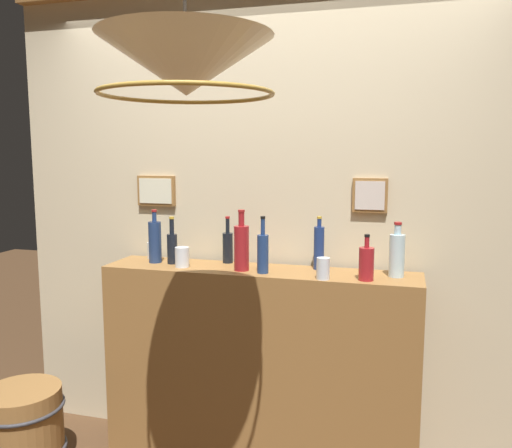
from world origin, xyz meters
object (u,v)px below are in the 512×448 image
object	(u,v)px
liquor_bottle_sherry	(366,263)
glass_tumbler_shot	(153,250)
wooden_barrel	(23,428)
liquor_bottle_gin	(172,246)
liquor_bottle_vodka	(263,252)
liquor_bottle_rum	(155,241)
liquor_bottle_amaro	(319,247)
glass_tumbler_rocks	(323,268)
liquor_bottle_mezcal	(242,247)
liquor_bottle_bourbon	(397,254)
pendant_lamp	(186,68)
glass_tumbler_highball	(182,257)
liquor_bottle_scotch	(228,246)

from	to	relation	value
liquor_bottle_sherry	glass_tumbler_shot	world-z (taller)	liquor_bottle_sherry
liquor_bottle_sherry	wooden_barrel	size ratio (longest dim) A/B	0.50
liquor_bottle_gin	liquor_bottle_vodka	bearing A→B (deg)	-9.00
liquor_bottle_rum	liquor_bottle_amaro	world-z (taller)	liquor_bottle_rum
liquor_bottle_gin	glass_tumbler_rocks	xyz separation A→B (m)	(0.86, -0.14, -0.04)
liquor_bottle_mezcal	liquor_bottle_bourbon	bearing A→B (deg)	5.43
pendant_lamp	liquor_bottle_mezcal	bearing A→B (deg)	93.60
liquor_bottle_gin	pendant_lamp	distance (m)	1.28
liquor_bottle_sherry	liquor_bottle_gin	bearing A→B (deg)	174.60
liquor_bottle_amaro	glass_tumbler_highball	size ratio (longest dim) A/B	2.61
glass_tumbler_shot	wooden_barrel	world-z (taller)	glass_tumbler_shot
glass_tumbler_highball	wooden_barrel	distance (m)	1.29
liquor_bottle_scotch	glass_tumbler_rocks	distance (m)	0.62
glass_tumbler_highball	glass_tumbler_shot	bearing A→B (deg)	146.93
liquor_bottle_amaro	glass_tumbler_rocks	xyz separation A→B (m)	(0.06, -0.22, -0.07)
liquor_bottle_vodka	liquor_bottle_amaro	bearing A→B (deg)	32.38
wooden_barrel	liquor_bottle_scotch	bearing A→B (deg)	25.54
liquor_bottle_mezcal	liquor_bottle_amaro	bearing A→B (deg)	19.69
liquor_bottle_bourbon	liquor_bottle_gin	distance (m)	1.21
liquor_bottle_scotch	liquor_bottle_amaro	size ratio (longest dim) A/B	0.93
wooden_barrel	glass_tumbler_highball	bearing A→B (deg)	21.23
liquor_bottle_bourbon	glass_tumbler_rocks	distance (m)	0.38
liquor_bottle_mezcal	liquor_bottle_scotch	world-z (taller)	liquor_bottle_mezcal
liquor_bottle_bourbon	glass_tumbler_shot	distance (m)	1.38
pendant_lamp	glass_tumbler_shot	bearing A→B (deg)	123.57
liquor_bottle_sherry	liquor_bottle_scotch	world-z (taller)	liquor_bottle_scotch
liquor_bottle_sherry	glass_tumbler_highball	world-z (taller)	liquor_bottle_sherry
liquor_bottle_amaro	glass_tumbler_highball	distance (m)	0.74
liquor_bottle_sherry	liquor_bottle_rum	bearing A→B (deg)	174.87
liquor_bottle_sherry	liquor_bottle_mezcal	world-z (taller)	liquor_bottle_mezcal
liquor_bottle_bourbon	liquor_bottle_mezcal	bearing A→B (deg)	-174.57
liquor_bottle_gin	glass_tumbler_highball	bearing A→B (deg)	-36.74
liquor_bottle_vodka	glass_tumbler_highball	size ratio (longest dim) A/B	2.72
liquor_bottle_rum	glass_tumbler_rocks	distance (m)	0.98
liquor_bottle_rum	liquor_bottle_scotch	size ratio (longest dim) A/B	1.14
liquor_bottle_mezcal	liquor_bottle_scotch	bearing A→B (deg)	128.98
liquor_bottle_sherry	liquor_bottle_amaro	xyz separation A→B (m)	(-0.26, 0.18, 0.03)
liquor_bottle_bourbon	liquor_bottle_vodka	bearing A→B (deg)	-171.14
liquor_bottle_scotch	liquor_bottle_vodka	bearing A→B (deg)	-36.90
glass_tumbler_rocks	liquor_bottle_amaro	bearing A→B (deg)	104.38
liquor_bottle_rum	wooden_barrel	distance (m)	1.25
liquor_bottle_mezcal	pendant_lamp	bearing A→B (deg)	-86.40
liquor_bottle_bourbon	wooden_barrel	world-z (taller)	liquor_bottle_bourbon
pendant_lamp	glass_tumbler_rocks	bearing A→B (deg)	61.78
liquor_bottle_bourbon	glass_tumbler_highball	xyz separation A→B (m)	(-1.12, -0.08, -0.06)
liquor_bottle_mezcal	wooden_barrel	bearing A→B (deg)	-164.23
liquor_bottle_rum	pendant_lamp	bearing A→B (deg)	-56.30
pendant_lamp	wooden_barrel	bearing A→B (deg)	158.32
liquor_bottle_mezcal	liquor_bottle_bourbon	size ratio (longest dim) A/B	1.17
liquor_bottle_bourbon	liquor_bottle_gin	xyz separation A→B (m)	(-1.21, -0.02, -0.02)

